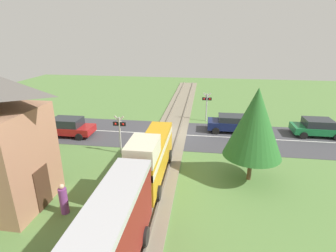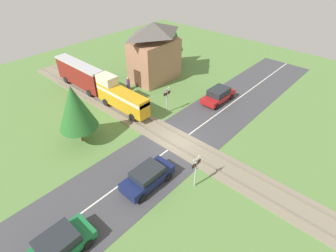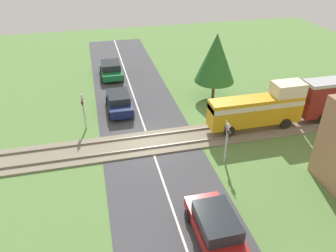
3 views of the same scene
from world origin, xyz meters
name	(u,v)px [view 3 (image 3 of 3)]	position (x,y,z in m)	size (l,w,h in m)	color
ground_plane	(150,144)	(0.00, 0.00, 0.00)	(60.00, 60.00, 0.00)	#5B8442
road_surface	(150,143)	(0.00, 0.00, 0.01)	(48.00, 6.40, 0.02)	#424247
track_bed	(150,143)	(0.00, 0.00, 0.07)	(2.80, 48.00, 0.24)	gray
train	(311,100)	(0.00, 11.68, 1.86)	(1.58, 14.71, 3.18)	gold
car_near_crossing	(119,101)	(-5.16, -1.44, 0.77)	(4.05, 1.91, 1.46)	#141E4C
car_far_side	(216,227)	(8.40, 1.44, 0.79)	(4.28, 1.96, 1.52)	#A81919
car_behind_queue	(111,69)	(-12.14, -1.44, 0.76)	(3.93, 2.04, 1.45)	#197038
crossing_signal_west_approach	(83,106)	(-2.99, -4.09, 1.81)	(0.90, 0.18, 2.81)	#B7B7B7
crossing_signal_east_approach	(227,137)	(2.99, 4.09, 1.81)	(0.90, 0.18, 2.81)	#B7B7B7
pedestrian_by_station	(329,143)	(3.62, 10.85, 0.71)	(0.39, 0.39, 1.56)	#7F3D84
tree_roadside_hedge	(216,58)	(-5.54, 6.47, 3.51)	(3.25, 3.25, 5.46)	brown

